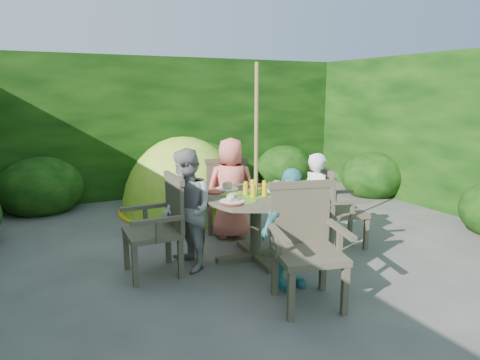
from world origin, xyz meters
name	(u,v)px	position (x,y,z in m)	size (l,w,h in m)	color
ground	(264,258)	(0.00, 0.00, 0.00)	(60.00, 60.00, 0.00)	#4B4743
hedge_enclosure	(216,139)	(0.00, 1.33, 1.25)	(9.00, 9.00, 2.50)	black
patio_table	(256,205)	(-0.07, 0.06, 0.64)	(1.41, 1.41, 0.91)	#3E3829
parasol_pole	(256,165)	(-0.08, 0.06, 1.10)	(0.04, 0.04, 2.20)	olive
garden_chair_right	(337,207)	(1.02, -0.02, 0.50)	(0.63, 0.67, 0.94)	#3E3829
garden_chair_left	(160,224)	(-1.16, 0.16, 0.53)	(0.55, 0.61, 1.00)	#3E3829
garden_chair_back	(223,193)	(0.01, 1.15, 0.53)	(0.66, 0.61, 1.00)	#3E3829
garden_chair_front	(306,242)	(-0.15, -1.03, 0.56)	(0.75, 0.70, 1.05)	#3E3829
child_right	(317,202)	(0.72, -0.01, 0.59)	(0.43, 0.28, 1.19)	white
child_left	(187,210)	(-0.87, 0.13, 0.66)	(0.64, 0.50, 1.31)	gray
child_back	(231,188)	(-0.01, 0.86, 0.66)	(0.64, 0.42, 1.32)	#F47565
child_front	(289,229)	(-0.14, -0.74, 0.60)	(0.70, 0.29, 1.20)	#4BABB0
dome_tent	(185,210)	(-0.13, 2.39, 0.00)	(2.39, 2.39, 2.39)	#7ECB27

